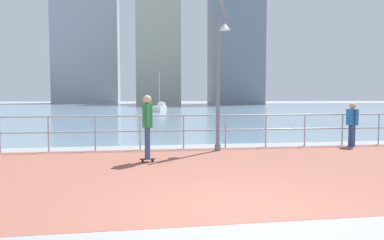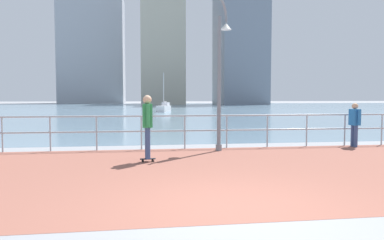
% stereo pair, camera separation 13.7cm
% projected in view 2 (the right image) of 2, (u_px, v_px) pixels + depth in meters
% --- Properties ---
extents(ground, '(220.00, 220.00, 0.00)m').
position_uv_depth(ground, '(153.00, 111.00, 44.93)').
color(ground, gray).
extents(brick_paving, '(28.00, 7.04, 0.01)m').
position_uv_depth(brick_paving, '(203.00, 170.00, 8.23)').
color(brick_paving, '#935647').
rests_on(brick_paving, ground).
extents(harbor_water, '(180.00, 88.00, 0.00)m').
position_uv_depth(harbor_water, '(151.00, 108.00, 56.19)').
color(harbor_water, '#6B899E').
rests_on(harbor_water, ground).
extents(waterfront_railing, '(25.25, 0.06, 1.11)m').
position_uv_depth(waterfront_railing, '(185.00, 125.00, 11.66)').
color(waterfront_railing, '#9EADB7').
rests_on(waterfront_railing, ground).
extents(lamppost, '(0.59, 0.72, 4.75)m').
position_uv_depth(lamppost, '(221.00, 67.00, 11.25)').
color(lamppost, slate).
rests_on(lamppost, ground).
extents(skateboarder, '(0.40, 0.55, 1.73)m').
position_uv_depth(skateboarder, '(147.00, 122.00, 9.23)').
color(skateboarder, black).
rests_on(skateboarder, ground).
extents(bystander, '(0.25, 0.55, 1.48)m').
position_uv_depth(bystander, '(355.00, 121.00, 12.10)').
color(bystander, '#384C7A').
rests_on(bystander, ground).
extents(sailboat_teal, '(1.95, 3.41, 4.57)m').
position_uv_depth(sailboat_teal, '(164.00, 108.00, 42.15)').
color(sailboat_teal, white).
rests_on(sailboat_teal, ground).
extents(tower_slate, '(10.40, 17.09, 26.71)m').
position_uv_depth(tower_slate, '(161.00, 55.00, 90.79)').
color(tower_slate, '#B2AD99').
rests_on(tower_slate, ground).
extents(tower_steel, '(17.69, 14.68, 32.67)m').
position_uv_depth(tower_steel, '(93.00, 50.00, 103.97)').
color(tower_steel, '#A3A8B2').
rests_on(tower_steel, ground).
extents(tower_glass, '(10.83, 14.00, 43.76)m').
position_uv_depth(tower_glass, '(240.00, 17.00, 86.58)').
color(tower_glass, slate).
rests_on(tower_glass, ground).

